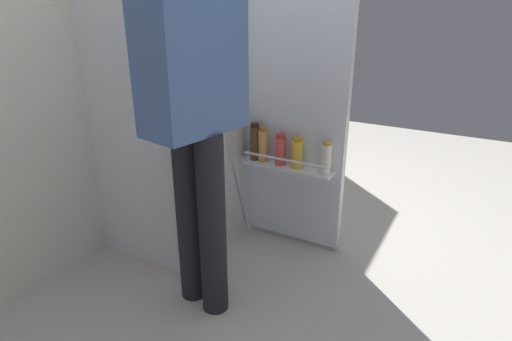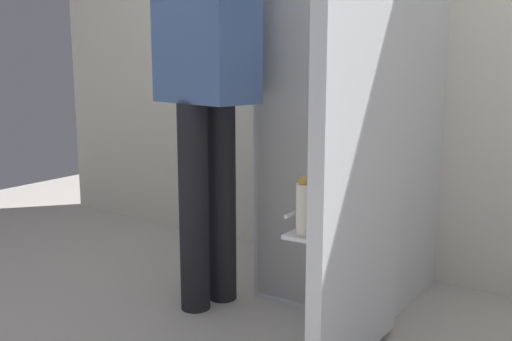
# 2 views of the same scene
# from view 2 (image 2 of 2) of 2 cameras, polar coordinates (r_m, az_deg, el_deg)

# --- Properties ---
(ground_plane) EXTENTS (6.27, 6.27, 0.00)m
(ground_plane) POSITION_cam_2_polar(r_m,az_deg,el_deg) (2.33, 2.31, -15.34)
(ground_plane) COLOR #B7B2A8
(refrigerator) EXTENTS (0.64, 1.20, 1.79)m
(refrigerator) POSITION_cam_2_polar(r_m,az_deg,el_deg) (2.53, 9.20, 7.68)
(refrigerator) COLOR silver
(refrigerator) RESTS_ON ground_plane
(person) EXTENTS (0.55, 0.78, 1.69)m
(person) POSITION_cam_2_polar(r_m,az_deg,el_deg) (2.38, -4.64, 10.60)
(person) COLOR black
(person) RESTS_ON ground_plane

